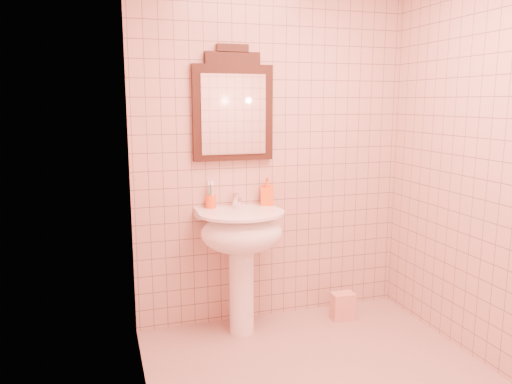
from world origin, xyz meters
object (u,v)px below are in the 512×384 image
object	(u,v)px
pedestal_sink	(242,241)
towel	(343,306)
mirror	(233,108)
soap_dispenser	(267,191)
toothbrush_cup	(211,201)

from	to	relation	value
pedestal_sink	towel	bearing A→B (deg)	-1.23
mirror	soap_dispenser	bearing A→B (deg)	-11.27
pedestal_sink	towel	world-z (taller)	pedestal_sink
soap_dispenser	towel	distance (m)	1.03
mirror	pedestal_sink	bearing A→B (deg)	-90.00
towel	toothbrush_cup	bearing A→B (deg)	168.47
soap_dispenser	towel	size ratio (longest dim) A/B	1.00
mirror	soap_dispenser	distance (m)	0.63
mirror	soap_dispenser	xyz separation A→B (m)	(0.23, -0.05, -0.58)
mirror	towel	world-z (taller)	mirror
toothbrush_cup	towel	size ratio (longest dim) A/B	0.82
soap_dispenser	towel	bearing A→B (deg)	0.02
soap_dispenser	pedestal_sink	bearing A→B (deg)	-128.65
towel	mirror	bearing A→B (deg)	164.20
mirror	towel	bearing A→B (deg)	-15.80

